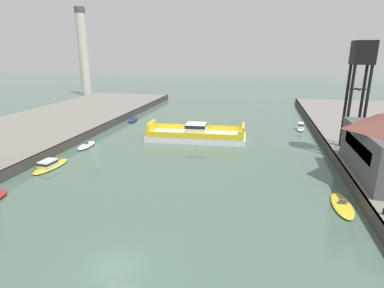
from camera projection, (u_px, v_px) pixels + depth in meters
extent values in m
plane|color=#4C6656|center=(115.00, 269.00, 25.09)|extent=(400.00, 400.00, 0.00)
cube|color=#423D38|center=(38.00, 159.00, 48.13)|extent=(0.30, 140.00, 1.62)
cube|color=#423D38|center=(351.00, 184.00, 39.09)|extent=(0.30, 140.00, 1.62)
cube|color=silver|center=(196.00, 137.00, 61.52)|extent=(19.44, 8.04, 1.10)
cube|color=yellow|center=(199.00, 128.00, 64.48)|extent=(18.30, 1.10, 1.10)
cube|color=yellow|center=(193.00, 136.00, 57.93)|extent=(18.30, 1.10, 1.10)
cube|color=silver|center=(196.00, 129.00, 61.06)|extent=(4.02, 4.07, 2.16)
cube|color=black|center=(196.00, 125.00, 60.85)|extent=(4.06, 4.11, 0.60)
cube|color=yellow|center=(243.00, 131.00, 59.67)|extent=(0.76, 4.94, 2.20)
cube|color=yellow|center=(151.00, 127.00, 62.43)|extent=(0.76, 4.94, 2.20)
ellipsoid|color=white|center=(300.00, 128.00, 69.61)|extent=(2.21, 5.38, 0.49)
cube|color=silver|center=(301.00, 125.00, 69.02)|extent=(1.34, 1.94, 1.17)
cube|color=black|center=(301.00, 125.00, 68.98)|extent=(1.38, 2.00, 0.35)
ellipsoid|color=yellow|center=(342.00, 205.00, 34.92)|extent=(2.18, 6.58, 0.43)
cube|color=#4C4C51|center=(343.00, 202.00, 34.79)|extent=(0.74, 0.41, 0.50)
ellipsoid|color=white|center=(86.00, 145.00, 56.98)|extent=(2.44, 5.73, 0.54)
cube|color=#4C4C51|center=(86.00, 143.00, 56.83)|extent=(0.73, 0.46, 0.50)
ellipsoid|color=yellow|center=(51.00, 166.00, 46.91)|extent=(2.78, 7.17, 0.37)
cube|color=silver|center=(48.00, 163.00, 46.23)|extent=(1.82, 2.55, 0.93)
cube|color=black|center=(48.00, 163.00, 46.20)|extent=(1.88, 2.62, 0.28)
ellipsoid|color=navy|center=(133.00, 120.00, 78.41)|extent=(2.67, 6.41, 0.58)
cube|color=#4C4C51|center=(133.00, 118.00, 78.26)|extent=(0.68, 0.49, 0.50)
cube|color=black|center=(357.00, 146.00, 39.53)|extent=(0.08, 11.20, 1.62)
cylinder|color=black|center=(345.00, 106.00, 50.43)|extent=(0.44, 0.44, 13.16)
cylinder|color=black|center=(361.00, 107.00, 49.96)|extent=(0.44, 0.44, 13.16)
cylinder|color=black|center=(349.00, 109.00, 48.24)|extent=(0.44, 0.44, 13.16)
cylinder|color=black|center=(366.00, 109.00, 47.77)|extent=(0.44, 0.44, 13.16)
cube|color=black|center=(353.00, 120.00, 49.66)|extent=(2.34, 0.20, 0.20)
cube|color=black|center=(353.00, 120.00, 49.66)|extent=(0.20, 2.34, 0.20)
cube|color=black|center=(358.00, 89.00, 48.28)|extent=(2.34, 0.20, 0.20)
cube|color=black|center=(358.00, 89.00, 48.28)|extent=(0.20, 2.34, 0.20)
cube|color=black|center=(363.00, 52.00, 46.75)|extent=(3.04, 3.04, 3.46)
cylinder|color=black|center=(384.00, 212.00, 30.09)|extent=(0.28, 0.28, 0.55)
sphere|color=black|center=(384.00, 209.00, 30.01)|extent=(0.32, 0.32, 0.32)
cylinder|color=beige|center=(84.00, 53.00, 117.74)|extent=(3.50, 3.50, 32.12)
cylinder|color=#4C4C4C|center=(80.00, 10.00, 113.47)|extent=(3.77, 3.77, 2.00)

